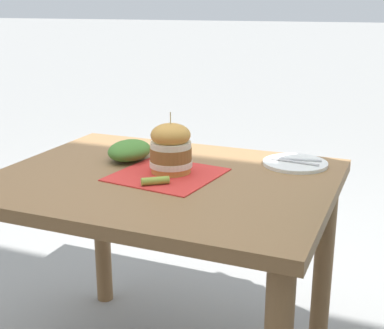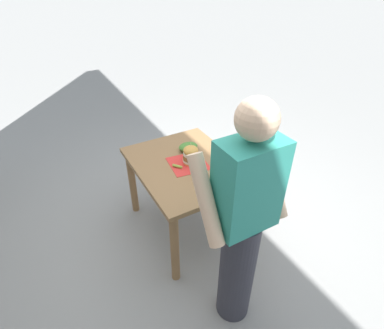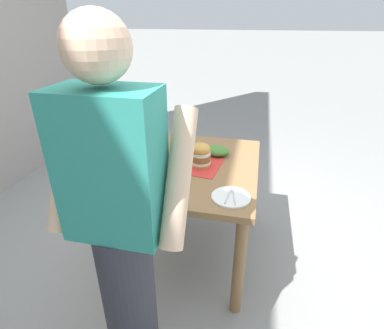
{
  "view_description": "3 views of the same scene",
  "coord_description": "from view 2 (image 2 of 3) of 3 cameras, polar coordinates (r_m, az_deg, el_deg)",
  "views": [
    {
      "loc": [
        1.47,
        0.71,
        1.28
      ],
      "look_at": [
        0.0,
        0.1,
        0.8
      ],
      "focal_mm": 50.0,
      "sensor_mm": 36.0,
      "label": 1
    },
    {
      "loc": [
        1.0,
        1.89,
        2.19
      ],
      "look_at": [
        0.0,
        0.1,
        0.8
      ],
      "focal_mm": 28.0,
      "sensor_mm": 36.0,
      "label": 2
    },
    {
      "loc": [
        -0.38,
        1.79,
        1.66
      ],
      "look_at": [
        0.0,
        0.1,
        0.8
      ],
      "focal_mm": 28.0,
      "sensor_mm": 36.0,
      "label": 3
    }
  ],
  "objects": [
    {
      "name": "ground_plane",
      "position": [
        3.06,
        -0.93,
        -11.53
      ],
      "size": [
        80.0,
        80.0,
        0.0
      ],
      "primitive_type": "plane",
      "color": "gray"
    },
    {
      "name": "patio_table",
      "position": [
        2.65,
        -1.06,
        -2.05
      ],
      "size": [
        0.85,
        1.07,
        0.75
      ],
      "color": "olive",
      "rests_on": "ground"
    },
    {
      "name": "serving_paper",
      "position": [
        2.58,
        -0.76,
        0.2
      ],
      "size": [
        0.35,
        0.35,
        0.0
      ],
      "primitive_type": "cube",
      "rotation": [
        0.0,
        0.0,
        -0.12
      ],
      "color": "red",
      "rests_on": "patio_table"
    },
    {
      "name": "sandwich",
      "position": [
        2.54,
        -0.23,
        1.87
      ],
      "size": [
        0.14,
        0.14,
        0.2
      ],
      "color": "gold",
      "rests_on": "serving_paper"
    },
    {
      "name": "pickle_spear",
      "position": [
        2.52,
        -2.79,
        -0.34
      ],
      "size": [
        0.07,
        0.08,
        0.02
      ],
      "primitive_type": "cylinder",
      "rotation": [
        0.0,
        1.57,
        2.21
      ],
      "color": "#8EA83D",
      "rests_on": "serving_paper"
    },
    {
      "name": "side_plate_with_forks",
      "position": [
        2.46,
        8.8,
        -2.05
      ],
      "size": [
        0.22,
        0.22,
        0.02
      ],
      "color": "white",
      "rests_on": "patio_table"
    },
    {
      "name": "side_salad",
      "position": [
        2.75,
        -0.74,
        3.37
      ],
      "size": [
        0.18,
        0.14,
        0.07
      ],
      "primitive_type": "ellipsoid",
      "color": "#477F33",
      "rests_on": "patio_table"
    },
    {
      "name": "diner_across_table",
      "position": [
        1.86,
        9.58,
        -11.13
      ],
      "size": [
        0.55,
        0.35,
        1.69
      ],
      "color": "#33333D",
      "rests_on": "ground"
    }
  ]
}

